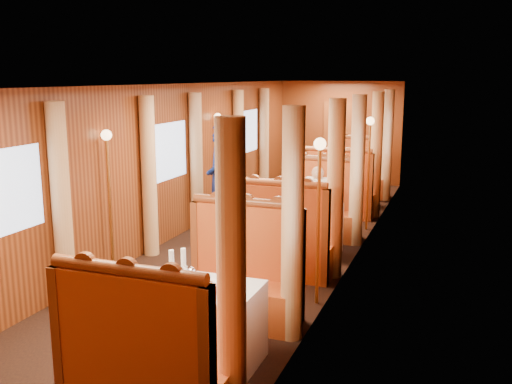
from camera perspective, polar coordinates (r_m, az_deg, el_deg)
The scene contains 47 objects.
floor at distance 8.84m, azimuth 0.01°, elevation -5.72°, with size 3.00×12.00×0.01m, color black, non-canonical shape.
ceiling at distance 8.44m, azimuth 0.01°, elevation 10.71°, with size 3.00×12.00×0.01m, color silver, non-canonical shape.
wall_far at distance 14.29m, azimuth 8.38°, elevation 5.91°, with size 3.00×2.50×0.01m, color brown, non-canonical shape.
wall_left at distance 9.17m, azimuth -8.83°, elevation 2.80°, with size 12.00×2.50×0.01m, color brown, non-canonical shape.
wall_right at distance 8.16m, azimuth 9.95°, elevation 1.69°, with size 12.00×2.50×0.01m, color brown, non-canonical shape.
doorway_far at distance 14.29m, azimuth 8.33°, elevation 4.90°, with size 0.80×0.04×2.00m, color brown.
table_near at distance 5.41m, azimuth -5.46°, elevation -13.06°, with size 1.05×0.72×0.75m, color white.
banquette_near_fwd at distance 4.59m, azimuth -11.19°, elevation -17.29°, with size 1.30×0.55×1.34m.
banquette_near_aft at distance 6.25m, azimuth -1.41°, elevation -9.07°, with size 1.30×0.55×1.34m.
table_mid at distance 8.51m, azimuth 4.77°, elevation -3.81°, with size 1.05×0.72×0.75m, color white.
banquette_mid_fwd at distance 7.56m, azimuth 2.71°, elevation -5.37°, with size 1.30×0.55×1.34m.
banquette_mid_aft at distance 9.45m, azimuth 6.42°, elevation -1.98°, with size 1.30×0.55×1.34m.
table_far at distance 11.84m, azimuth 9.30°, elevation 0.44°, with size 1.05×0.72×0.75m, color white.
banquette_far_fwd at distance 10.85m, azimuth 8.28°, elevation -0.27°, with size 1.30×0.55×1.34m.
banquette_far_aft at distance 12.81m, azimuth 10.18°, elevation 1.48°, with size 1.30×0.55×1.34m.
tea_tray at distance 5.28m, azimuth -6.58°, elevation -9.22°, with size 0.34×0.26×0.01m, color silver.
teapot_left at distance 5.23m, azimuth -7.95°, elevation -8.69°, with size 0.18×0.14×0.15m, color silver, non-canonical shape.
teapot_right at distance 5.13m, azimuth -6.57°, elevation -9.11°, with size 0.17×0.13×0.14m, color silver, non-canonical shape.
teapot_back at distance 5.32m, azimuth -6.42°, elevation -8.48°, with size 0.15×0.11×0.12m, color silver, non-canonical shape.
fruit_plate at distance 5.07m, azimuth -3.29°, elevation -9.94°, with size 0.24×0.24×0.05m.
cup_inboard at distance 5.49m, azimuth -8.43°, elevation -7.35°, with size 0.08×0.08×0.26m.
cup_outboard at distance 5.53m, azimuth -7.25°, elevation -7.20°, with size 0.08×0.08×0.26m.
rose_vase_mid at distance 8.40m, azimuth 4.92°, elevation -0.14°, with size 0.06×0.06×0.36m.
rose_vase_far at distance 11.72m, azimuth 9.43°, elevation 3.07°, with size 0.06×0.06×0.36m.
window_left_near at distance 6.34m, azimuth -24.19°, elevation -0.14°, with size 1.20×0.90×0.01m, color #97ADCD, non-canonical shape.
curtain_left_near_b at distance 6.90m, azimuth -18.89°, elevation -1.21°, with size 0.22×0.22×2.35m, color #DEAB71.
window_right_near at distance 4.79m, azimuth 2.26°, elevation -2.63°, with size 1.20×0.90×0.01m, color #97ADCD, non-canonical shape.
curtain_right_near_a at distance 4.21m, azimuth -2.47°, elevation -8.60°, with size 0.22×0.22×2.35m, color #DEAB71.
curtain_right_near_b at distance 5.61m, azimuth 3.67°, elevation -3.43°, with size 0.22×0.22×2.35m, color #DEAB71.
window_left_mid at distance 9.13m, azimuth -8.79°, elevation 4.03°, with size 1.20×0.90×0.01m, color #97ADCD, non-canonical shape.
curtain_left_mid_a at distance 8.46m, azimuth -10.65°, elevation 1.48°, with size 0.22×0.22×2.35m, color #DEAB71.
curtain_left_mid_b at distance 9.81m, azimuth -6.00°, elevation 2.99°, with size 0.22×0.22×2.35m, color #DEAB71.
window_right_mid at distance 8.13m, azimuth 9.90°, elevation 3.08°, with size 1.20×0.90×0.01m, color #97ADCD, non-canonical shape.
curtain_right_mid_a at distance 7.45m, azimuth 7.94°, elevation 0.22°, with size 0.22×0.22×2.35m, color #DEAB71.
curtain_right_mid_b at distance 8.95m, azimuth 10.08°, elevation 2.06°, with size 0.22×0.22×2.35m, color #DEAB71.
window_left_far at distance 12.29m, azimuth -0.86°, elevation 6.07°, with size 1.20×0.90×0.01m, color #97ADCD, non-canonical shape.
curtain_left_far_a at distance 11.56m, azimuth -1.76°, elevation 4.35°, with size 0.22×0.22×2.35m, color #DEAB71.
curtain_left_far_b at distance 13.01m, azimuth 0.81°, elevation 5.15°, with size 0.22×0.22×2.35m, color #DEAB71.
window_right_far at distance 11.57m, azimuth 13.06°, elevation 5.43°, with size 1.20×0.90×0.01m, color #97ADCD, non-canonical shape.
curtain_right_far_a at distance 10.85m, azimuth 11.92°, elevation 3.62°, with size 0.22×0.22×2.35m, color #DEAB71.
curtain_right_far_b at distance 12.38m, azimuth 12.99°, elevation 4.53°, with size 0.22×0.22×2.35m, color #DEAB71.
sconce_left_fore at distance 7.63m, azimuth -14.55°, elevation 1.83°, with size 0.14×0.14×1.95m.
sconce_right_fore at distance 6.47m, azimuth 6.32°, elevation 0.44°, with size 0.14×0.14×1.95m.
sconce_left_aft at distance 10.66m, azimuth -3.82°, elevation 4.85°, with size 0.14×0.14×1.95m.
sconce_right_aft at distance 9.87m, azimuth 11.25°, elevation 4.11°, with size 0.14×0.14×1.95m.
steward at distance 9.45m, azimuth -3.61°, elevation 1.25°, with size 0.68×0.45×1.87m, color navy.
passenger at distance 9.16m, azimuth 6.10°, elevation -0.38°, with size 0.40×0.44×0.76m.
Camera 1 is at (2.91, -7.92, 2.62)m, focal length 40.00 mm.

